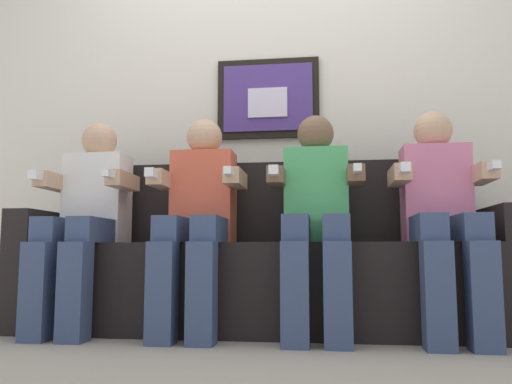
% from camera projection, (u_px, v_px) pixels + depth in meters
% --- Properties ---
extents(ground_plane, '(6.38, 6.38, 0.00)m').
position_uv_depth(ground_plane, '(252.00, 342.00, 2.34)').
color(ground_plane, '#9E9384').
extents(back_wall_assembly, '(4.91, 0.10, 2.60)m').
position_uv_depth(back_wall_assembly, '(269.00, 108.00, 3.25)').
color(back_wall_assembly, silver).
rests_on(back_wall_assembly, ground_plane).
extents(couch, '(2.51, 0.58, 0.90)m').
position_uv_depth(couch, '(260.00, 270.00, 2.70)').
color(couch, black).
rests_on(couch, ground_plane).
extents(person_leftmost, '(0.46, 0.56, 1.11)m').
position_uv_depth(person_leftmost, '(87.00, 213.00, 2.68)').
color(person_leftmost, white).
rests_on(person_leftmost, ground_plane).
extents(person_left_center, '(0.46, 0.56, 1.11)m').
position_uv_depth(person_left_center, '(198.00, 212.00, 2.61)').
color(person_left_center, '#D8593F').
rests_on(person_left_center, ground_plane).
extents(person_right_center, '(0.46, 0.56, 1.11)m').
position_uv_depth(person_right_center, '(316.00, 210.00, 2.53)').
color(person_right_center, '#4CB266').
rests_on(person_right_center, ground_plane).
extents(person_rightmost, '(0.46, 0.56, 1.11)m').
position_uv_depth(person_rightmost, '(442.00, 209.00, 2.46)').
color(person_rightmost, pink).
rests_on(person_rightmost, ground_plane).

